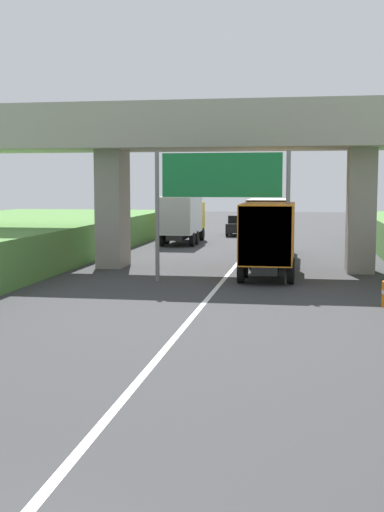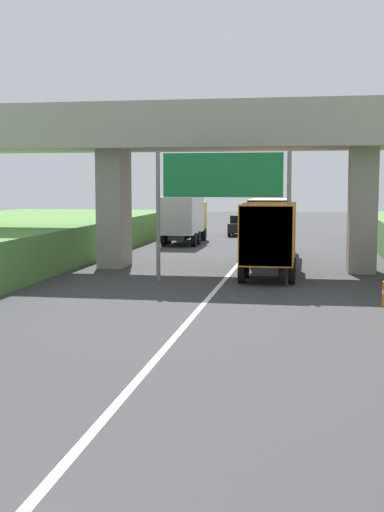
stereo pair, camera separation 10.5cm
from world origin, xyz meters
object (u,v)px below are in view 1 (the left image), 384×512
at_px(truck_orange, 269,235).
at_px(car_black, 239,225).
at_px(truck_blue, 270,224).
at_px(overhead_highway_sign, 222,185).
at_px(truck_yellow, 183,217).

xyz_separation_m(truck_orange, car_black, (-3.80, 25.01, -1.08)).
relative_size(truck_blue, truck_orange, 1.00).
xyz_separation_m(overhead_highway_sign, truck_blue, (1.52, 11.30, -2.34)).
relative_size(overhead_highway_sign, truck_blue, 0.81).
height_order(overhead_highway_sign, truck_orange, overhead_highway_sign).
distance_m(overhead_highway_sign, truck_orange, 3.85).
bearing_deg(truck_blue, car_black, 101.89).
distance_m(truck_orange, car_black, 25.32).
bearing_deg(truck_orange, truck_blue, 92.65).
bearing_deg(overhead_highway_sign, truck_blue, 82.32).
bearing_deg(truck_blue, overhead_highway_sign, -97.68).
xyz_separation_m(truck_yellow, car_black, (3.25, 8.40, -1.08)).
distance_m(truck_orange, truck_yellow, 18.04).
xyz_separation_m(truck_orange, truck_yellow, (-7.05, 16.61, 0.00)).
bearing_deg(overhead_highway_sign, car_black, 93.89).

